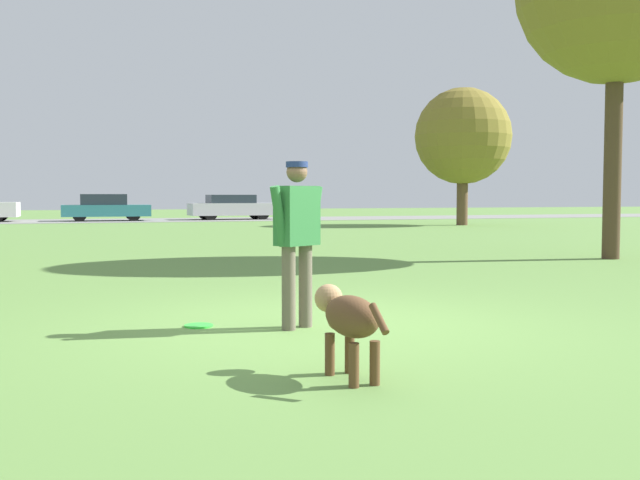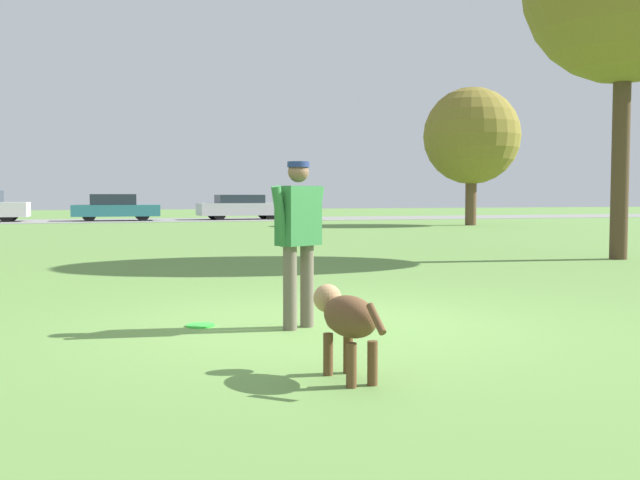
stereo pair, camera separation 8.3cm
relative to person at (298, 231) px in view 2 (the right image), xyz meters
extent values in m
plane|color=#608C42|center=(0.27, 0.08, -0.93)|extent=(120.00, 120.00, 0.00)
cube|color=gray|center=(0.27, 31.47, -0.92)|extent=(120.00, 6.00, 0.01)
cylinder|color=#665B4C|center=(0.10, 0.06, -0.53)|extent=(0.18, 0.18, 0.79)
cylinder|color=#665B4C|center=(-0.10, -0.06, -0.53)|extent=(0.18, 0.18, 0.79)
cube|color=#2D7038|center=(0.00, 0.00, 0.14)|extent=(0.47, 0.40, 0.56)
cylinder|color=#2D7038|center=(0.21, 0.12, 0.14)|extent=(0.22, 0.18, 0.57)
cylinder|color=#2D7038|center=(-0.21, -0.12, 0.14)|extent=(0.22, 0.18, 0.57)
sphere|color=brown|center=(0.00, 0.00, 0.55)|extent=(0.27, 0.27, 0.20)
cylinder|color=navy|center=(0.00, 0.00, 0.62)|extent=(0.28, 0.28, 0.05)
ellipsoid|color=brown|center=(-0.21, -2.02, -0.49)|extent=(0.35, 0.63, 0.28)
ellipsoid|color=tan|center=(-0.23, -1.86, -0.54)|extent=(0.21, 0.18, 0.16)
sphere|color=tan|center=(-0.25, -1.65, -0.41)|extent=(0.23, 0.23, 0.21)
cylinder|color=brown|center=(-0.31, -1.84, -0.78)|extent=(0.08, 0.08, 0.30)
cylinder|color=brown|center=(-0.15, -1.83, -0.78)|extent=(0.08, 0.08, 0.30)
cylinder|color=brown|center=(-0.27, -2.22, -0.78)|extent=(0.08, 0.08, 0.30)
cylinder|color=brown|center=(-0.11, -2.20, -0.78)|extent=(0.08, 0.08, 0.30)
cylinder|color=brown|center=(-0.17, -2.40, -0.45)|extent=(0.07, 0.21, 0.19)
cylinder|color=#33D838|center=(-0.87, 0.38, -0.92)|extent=(0.28, 0.28, 0.02)
torus|color=#33D838|center=(-0.87, 0.38, -0.92)|extent=(0.27, 0.27, 0.02)
cylinder|color=#4C3826|center=(8.12, 5.48, 1.03)|extent=(0.34, 0.34, 3.92)
cylinder|color=brown|center=(13.55, 21.23, 0.18)|extent=(0.47, 0.47, 2.22)
sphere|color=olive|center=(13.55, 21.23, 2.80)|extent=(4.03, 4.03, 4.03)
cylinder|color=black|center=(-5.32, 32.36, -0.59)|extent=(0.69, 0.23, 0.68)
cylinder|color=black|center=(-5.39, 30.80, -0.59)|extent=(0.69, 0.23, 0.68)
cube|color=teal|center=(-0.46, 31.11, -0.42)|extent=(4.18, 1.74, 0.56)
cube|color=#232D38|center=(-0.58, 31.11, 0.12)|extent=(2.19, 1.47, 0.52)
cylinder|color=black|center=(0.80, 31.80, -0.60)|extent=(0.66, 0.21, 0.66)
cylinder|color=black|center=(0.78, 30.38, -0.60)|extent=(0.66, 0.21, 0.66)
cylinder|color=black|center=(-1.69, 31.84, -0.60)|extent=(0.66, 0.21, 0.66)
cylinder|color=black|center=(-1.72, 30.42, -0.60)|extent=(0.66, 0.21, 0.66)
cube|color=#B7B7BC|center=(5.86, 31.26, -0.39)|extent=(4.57, 1.89, 0.63)
cube|color=#232D38|center=(5.73, 31.26, 0.14)|extent=(2.40, 1.56, 0.43)
cylinder|color=black|center=(7.18, 32.05, -0.61)|extent=(0.65, 0.23, 0.65)
cylinder|color=black|center=(7.24, 30.58, -0.61)|extent=(0.65, 0.23, 0.65)
cylinder|color=black|center=(4.48, 31.95, -0.61)|extent=(0.65, 0.23, 0.65)
cylinder|color=black|center=(4.54, 30.48, -0.61)|extent=(0.65, 0.23, 0.65)
camera|label=1|loc=(-2.00, -6.75, 0.33)|focal=42.00mm
camera|label=2|loc=(-1.92, -6.77, 0.33)|focal=42.00mm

